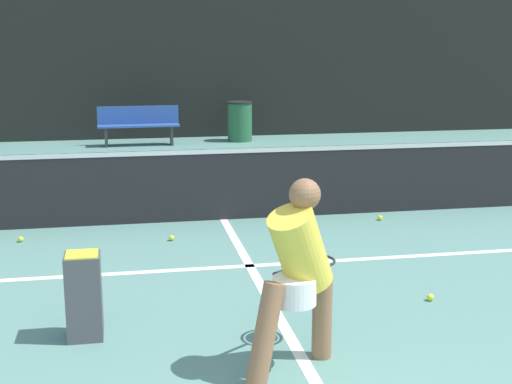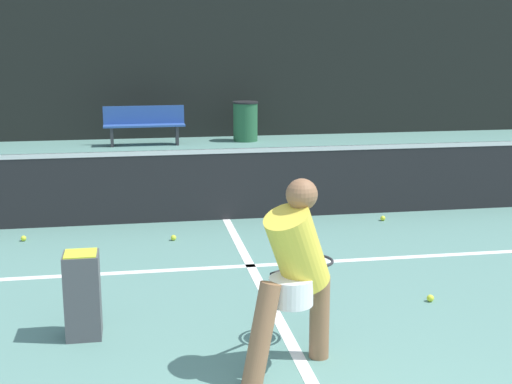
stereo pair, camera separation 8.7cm
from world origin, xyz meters
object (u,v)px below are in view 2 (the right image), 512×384
Objects in this scene: player_practicing at (295,270)px; parked_car at (190,96)px; trash_bin at (245,121)px; courtside_bench at (144,124)px; ball_hopper at (83,293)px.

parked_car is at bearing 53.43° from player_practicing.
player_practicing is 1.57× the size of trash_bin.
parked_car is (1.43, 5.12, 0.17)m from courtside_bench.
courtside_bench is at bearing 86.13° from ball_hopper.
player_practicing is 16.32m from parked_car.
trash_bin is 0.20× the size of parked_car.
ball_hopper is 0.40× the size of courtside_bench.
parked_car reaches higher than ball_hopper.
player_practicing is 11.51m from trash_bin.
player_practicing is 0.31× the size of parked_car.
player_practicing is at bearing -92.03° from parked_car.
ball_hopper is 0.15× the size of parked_car.
ball_hopper is at bearing -97.85° from parked_car.
parked_car is (2.13, 15.47, 0.27)m from ball_hopper.
player_practicing reaches higher than trash_bin.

